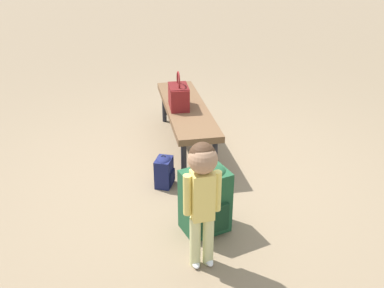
# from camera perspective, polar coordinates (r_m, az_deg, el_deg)

# --- Properties ---
(ground_plane) EXTENTS (40.00, 40.00, 0.00)m
(ground_plane) POSITION_cam_1_polar(r_m,az_deg,el_deg) (3.73, 0.16, -4.91)
(ground_plane) COLOR #7F6B51
(ground_plane) RESTS_ON ground
(park_bench) EXTENTS (1.63, 0.54, 0.45)m
(park_bench) POSITION_cam_1_polar(r_m,az_deg,el_deg) (4.18, -0.86, 4.65)
(park_bench) COLOR brown
(park_bench) RESTS_ON ground
(handbag) EXTENTS (0.33, 0.20, 0.37)m
(handbag) POSITION_cam_1_polar(r_m,az_deg,el_deg) (4.06, -1.87, 6.75)
(handbag) COLOR maroon
(handbag) RESTS_ON park_bench
(child_standing) EXTENTS (0.18, 0.24, 0.88)m
(child_standing) POSITION_cam_1_polar(r_m,az_deg,el_deg) (2.49, 1.44, -6.09)
(child_standing) COLOR #CCCC8C
(child_standing) RESTS_ON ground
(backpack_large) EXTENTS (0.35, 0.39, 0.55)m
(backpack_large) POSITION_cam_1_polar(r_m,az_deg,el_deg) (2.98, 1.86, -7.41)
(backpack_large) COLOR #1E4C2D
(backpack_large) RESTS_ON ground
(backpack_small) EXTENTS (0.21, 0.19, 0.30)m
(backpack_small) POSITION_cam_1_polar(r_m,az_deg,el_deg) (3.57, -3.90, -3.68)
(backpack_small) COLOR #191E4C
(backpack_small) RESTS_ON ground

